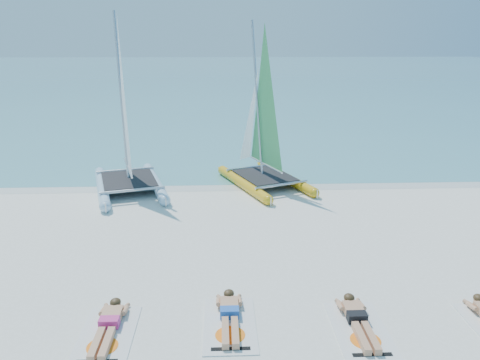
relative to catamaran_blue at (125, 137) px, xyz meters
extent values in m
plane|color=white|center=(3.33, -5.19, -1.91)|extent=(140.00, 140.00, 0.00)
cube|color=#6EB6B7|center=(3.33, 57.81, -1.90)|extent=(140.00, 115.00, 0.01)
cube|color=silver|center=(3.33, 0.31, -1.90)|extent=(140.00, 1.40, 0.01)
cylinder|color=#BBD8F6|center=(-0.87, -0.35, -1.72)|extent=(1.51, 4.14, 0.37)
cone|color=#BBD8F6|center=(-1.51, 1.87, -1.72)|extent=(0.49, 0.61, 0.35)
cylinder|color=#BBD8F6|center=(0.93, 0.17, -1.72)|extent=(1.51, 4.14, 0.37)
cone|color=#BBD8F6|center=(0.29, 2.39, -1.72)|extent=(0.49, 0.61, 0.35)
cube|color=black|center=(0.03, -0.09, -1.51)|extent=(2.37, 2.72, 0.03)
cylinder|color=silver|center=(-0.18, 0.63, 1.38)|extent=(0.39, 1.09, 5.79)
cylinder|color=gold|center=(4.14, -0.07, -1.73)|extent=(1.82, 3.84, 0.35)
cone|color=gold|center=(3.31, 1.97, -1.73)|extent=(0.50, 0.60, 0.34)
cylinder|color=gold|center=(5.79, 0.60, -1.73)|extent=(1.82, 3.84, 0.35)
cone|color=gold|center=(4.97, 2.64, -1.73)|extent=(0.50, 0.60, 0.34)
cube|color=black|center=(4.96, 0.27, -1.53)|extent=(2.42, 2.68, 0.03)
cylinder|color=silver|center=(4.70, 0.93, 1.22)|extent=(0.47, 1.01, 5.50)
cube|color=silver|center=(1.19, -8.77, -1.90)|extent=(1.00, 1.85, 0.02)
cube|color=tan|center=(1.19, -8.34, -1.79)|extent=(0.36, 0.55, 0.17)
cube|color=#CF3081|center=(1.19, -8.54, -1.78)|extent=(0.37, 0.22, 0.17)
cube|color=tan|center=(1.19, -9.14, -1.82)|extent=(0.31, 0.85, 0.13)
sphere|color=tan|center=(1.19, -7.97, -1.75)|extent=(0.21, 0.21, 0.21)
ellipsoid|color=#3B2915|center=(1.19, -7.96, -1.71)|extent=(0.22, 0.24, 0.15)
cube|color=silver|center=(3.47, -8.53, -1.90)|extent=(1.00, 1.85, 0.02)
cube|color=tan|center=(3.47, -8.10, -1.79)|extent=(0.36, 0.55, 0.17)
cube|color=blue|center=(3.47, -8.30, -1.78)|extent=(0.37, 0.22, 0.17)
cube|color=tan|center=(3.47, -8.90, -1.82)|extent=(0.31, 0.85, 0.13)
sphere|color=tan|center=(3.47, -7.73, -1.75)|extent=(0.21, 0.21, 0.21)
ellipsoid|color=#3B2915|center=(3.47, -7.72, -1.71)|extent=(0.22, 0.24, 0.15)
cube|color=silver|center=(5.92, -8.79, -1.90)|extent=(1.00, 1.85, 0.02)
cube|color=tan|center=(5.92, -8.36, -1.79)|extent=(0.36, 0.55, 0.17)
cube|color=black|center=(5.92, -8.56, -1.78)|extent=(0.37, 0.22, 0.17)
cube|color=tan|center=(5.92, -9.16, -1.82)|extent=(0.31, 0.85, 0.13)
sphere|color=tan|center=(5.92, -7.99, -1.75)|extent=(0.21, 0.21, 0.21)
ellipsoid|color=#3B2915|center=(5.92, -7.98, -1.71)|extent=(0.22, 0.24, 0.15)
sphere|color=tan|center=(8.56, -8.13, -1.75)|extent=(0.21, 0.21, 0.21)
ellipsoid|color=#3B2915|center=(8.56, -8.12, -1.71)|extent=(0.22, 0.24, 0.15)
camera|label=1|loc=(3.34, -16.28, 3.38)|focal=35.00mm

